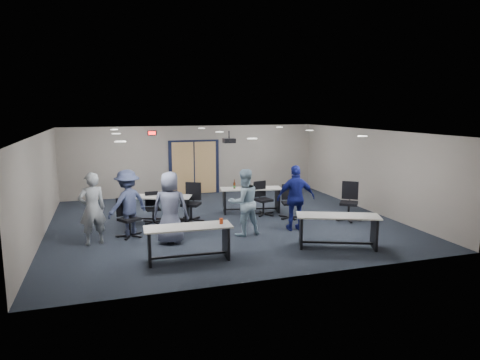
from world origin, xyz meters
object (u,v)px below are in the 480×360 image
object	(u,v)px
table_front_right	(338,225)
chair_back_d	(290,202)
table_back_left	(158,204)
person_plaid	(170,208)
chair_back_b	(191,203)
chair_back_a	(153,208)
chair_loose_right	(349,202)
person_gray	(92,209)
chair_loose_left	(129,218)
person_navy	(296,198)
table_back_right	(251,196)
person_back	(128,203)
chair_back_c	(264,199)
person_lightblue	(244,202)
table_front_left	(189,237)

from	to	relation	value
table_front_right	chair_back_d	xyz separation A→B (m)	(0.04, 2.92, -0.03)
table_back_left	chair_back_d	world-z (taller)	chair_back_d
table_front_right	person_plaid	distance (m)	4.17
chair_back_b	chair_back_d	bearing A→B (deg)	19.27
chair_back_a	chair_loose_right	world-z (taller)	chair_loose_right
chair_loose_right	table_back_left	bearing A→B (deg)	-158.96
person_gray	chair_loose_left	bearing A→B (deg)	-174.05
person_gray	person_navy	xyz separation A→B (m)	(5.37, -0.33, 0.00)
table_front_right	person_gray	distance (m)	6.07
chair_back_a	person_gray	world-z (taller)	person_gray
table_back_left	table_back_right	world-z (taller)	table_back_right
person_plaid	chair_back_d	bearing A→B (deg)	-142.11
chair_back_b	person_gray	distance (m)	3.13
chair_back_a	table_back_left	bearing A→B (deg)	-2.19
chair_back_d	person_plaid	distance (m)	4.13
chair_back_d	person_back	xyz separation A→B (m)	(-4.87, -0.38, 0.37)
chair_back_c	person_lightblue	world-z (taller)	person_lightblue
chair_loose_left	person_plaid	xyz separation A→B (m)	(0.97, -0.84, 0.39)
person_back	person_gray	bearing A→B (deg)	-2.87
person_lightblue	person_back	xyz separation A→B (m)	(-2.97, 0.85, -0.00)
person_gray	person_plaid	size ratio (longest dim) A/B	1.00
table_back_left	chair_loose_left	distance (m)	1.54
chair_back_b	person_navy	size ratio (longest dim) A/B	0.63
chair_loose_right	person_plaid	bearing A→B (deg)	-137.65
chair_back_c	person_navy	bearing A→B (deg)	-96.01
table_back_left	table_back_right	xyz separation A→B (m)	(3.06, 0.37, 0.01)
chair_back_a	chair_back_d	bearing A→B (deg)	-13.81
table_back_right	person_lightblue	xyz separation A→B (m)	(-1.01, -2.36, 0.34)
table_back_right	chair_back_c	distance (m)	0.55
chair_back_b	chair_loose_right	world-z (taller)	chair_loose_right
table_front_right	chair_back_c	world-z (taller)	chair_back_c
chair_back_d	chair_loose_left	size ratio (longest dim) A/B	1.00
person_plaid	table_back_left	bearing A→B (deg)	-69.19
chair_back_c	person_plaid	size ratio (longest dim) A/B	0.58
table_back_left	chair_back_d	distance (m)	4.03
table_back_right	chair_back_d	bearing A→B (deg)	-41.18
table_front_right	person_back	world-z (taller)	person_back
person_plaid	person_navy	xyz separation A→B (m)	(3.51, 0.13, 0.00)
table_back_left	chair_loose_right	distance (m)	5.76
chair_back_d	person_lightblue	world-z (taller)	person_lightblue
chair_loose_right	person_navy	xyz separation A→B (m)	(-1.97, -0.44, 0.33)
table_front_left	person_navy	xyz separation A→B (m)	(3.31, 1.50, 0.37)
person_back	person_plaid	bearing A→B (deg)	102.84
table_front_right	table_back_right	bearing A→B (deg)	124.09
table_back_right	chair_back_d	size ratio (longest dim) A/B	1.97
chair_loose_right	person_lightblue	bearing A→B (deg)	-136.15
chair_back_b	person_gray	bearing A→B (deg)	-122.36
chair_back_b	chair_back_c	bearing A→B (deg)	31.77
table_back_right	person_plaid	bearing A→B (deg)	-130.29
table_front_left	chair_loose_right	bearing A→B (deg)	22.83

